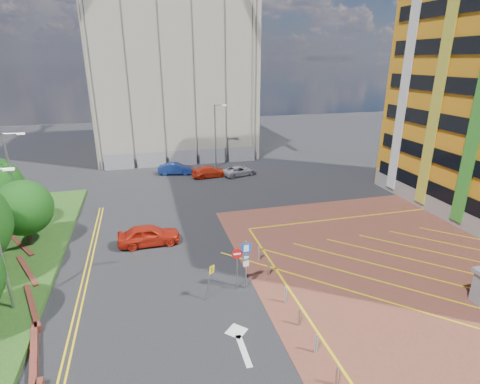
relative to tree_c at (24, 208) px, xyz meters
name	(u,v)px	position (x,y,z in m)	size (l,w,h in m)	color
ground	(242,299)	(13.50, -10.00, -3.19)	(140.00, 140.00, 0.00)	black
forecourt	(443,267)	(27.50, -10.00, -3.18)	(26.00, 26.00, 0.02)	brown
retaining_wall	(28,307)	(1.70, -8.00, -2.99)	(6.06, 20.33, 0.40)	brown
tree_c	(24,208)	(0.00, 0.00, 0.00)	(4.00, 4.00, 4.90)	#3D2B1C
lamp_left_far	(13,181)	(-0.92, 2.00, 1.47)	(1.53, 0.16, 8.00)	#9EA0A8
lamp_back	(216,134)	(17.58, 18.00, 1.17)	(1.53, 0.16, 8.00)	#9EA0A8
sign_cluster	(243,260)	(13.80, -9.02, -1.24)	(1.17, 0.12, 3.20)	#9EA0A8
warning_sign	(210,278)	(11.67, -9.62, -1.76)	(0.64, 0.39, 2.25)	#9EA0A8
bollard_row	(290,303)	(15.80, -11.67, -2.72)	(0.14, 11.14, 0.90)	#9EA0A8
construction_building	(172,75)	(13.50, 30.00, 7.81)	(21.20, 19.20, 22.00)	gray
construction_fence	(191,157)	(14.50, 20.00, -2.19)	(21.60, 0.06, 2.00)	gray
car_red_left	(149,235)	(8.49, -1.66, -2.42)	(1.84, 4.56, 1.55)	red
car_blue_back	(176,169)	(12.20, 16.21, -2.51)	(1.45, 4.16, 1.37)	navy
car_red_back	(210,172)	(16.05, 14.09, -2.55)	(1.81, 4.44, 1.29)	red
car_silver_back	(239,171)	(19.53, 13.78, -2.62)	(1.91, 4.15, 1.15)	silver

